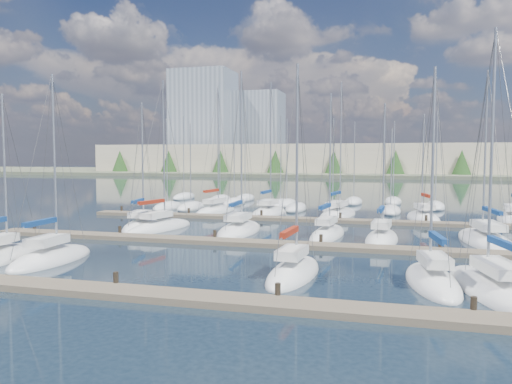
% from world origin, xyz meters
% --- Properties ---
extents(ground, '(400.00, 400.00, 0.00)m').
position_xyz_m(ground, '(0.00, 60.00, 0.00)').
color(ground, '#1A2835').
rests_on(ground, ground).
extents(dock_near, '(44.00, 1.93, 1.10)m').
position_xyz_m(dock_near, '(0.00, 2.01, 0.15)').
color(dock_near, '#6B5E4C').
rests_on(dock_near, ground).
extents(dock_mid, '(44.00, 1.93, 1.10)m').
position_xyz_m(dock_mid, '(0.00, 16.01, 0.15)').
color(dock_mid, '#6B5E4C').
rests_on(dock_mid, ground).
extents(dock_far, '(44.00, 1.93, 1.10)m').
position_xyz_m(dock_far, '(0.00, 30.01, 0.15)').
color(dock_far, '#6B5E4C').
rests_on(dock_far, ground).
extents(sailboat_p, '(4.53, 9.33, 14.97)m').
position_xyz_m(sailboat_p, '(3.37, 34.91, 0.18)').
color(sailboat_p, white).
rests_on(sailboat_p, ground).
extents(sailboat_q, '(4.07, 8.09, 11.35)m').
position_xyz_m(sailboat_q, '(11.94, 34.26, 0.17)').
color(sailboat_q, white).
rests_on(sailboat_q, ground).
extents(sailboat_f, '(4.55, 9.58, 13.14)m').
position_xyz_m(sailboat_f, '(13.46, 6.81, 0.18)').
color(sailboat_f, white).
rests_on(sailboat_f, ground).
extents(sailboat_i, '(4.12, 8.64, 13.64)m').
position_xyz_m(sailboat_i, '(-10.58, 21.08, 0.19)').
color(sailboat_i, white).
rests_on(sailboat_i, ground).
extents(sailboat_o, '(3.42, 8.33, 15.22)m').
position_xyz_m(sailboat_o, '(-4.18, 34.82, 0.19)').
color(sailboat_o, white).
rests_on(sailboat_o, ground).
extents(sailboat_b, '(3.19, 8.01, 10.98)m').
position_xyz_m(sailboat_b, '(-14.38, 6.95, 0.17)').
color(sailboat_b, white).
rests_on(sailboat_b, ground).
extents(sailboat_k, '(3.01, 8.01, 12.09)m').
position_xyz_m(sailboat_k, '(3.95, 21.09, 0.19)').
color(sailboat_k, white).
rests_on(sailboat_k, ground).
extents(sailboat_h, '(3.69, 7.21, 11.83)m').
position_xyz_m(sailboat_h, '(-12.43, 21.27, 0.18)').
color(sailboat_h, white).
rests_on(sailboat_h, ground).
extents(sailboat_n, '(3.61, 8.56, 14.89)m').
position_xyz_m(sailboat_n, '(-10.36, 34.78, 0.20)').
color(sailboat_n, white).
rests_on(sailboat_n, ground).
extents(sailboat_d, '(2.74, 7.36, 12.06)m').
position_xyz_m(sailboat_d, '(3.78, 7.71, 0.19)').
color(sailboat_d, white).
rests_on(sailboat_d, ground).
extents(sailboat_m, '(4.18, 10.14, 13.49)m').
position_xyz_m(sailboat_m, '(15.57, 21.46, 0.17)').
color(sailboat_m, white).
rests_on(sailboat_m, ground).
extents(sailboat_j, '(3.23, 8.61, 14.23)m').
position_xyz_m(sailboat_j, '(-3.50, 21.59, 0.18)').
color(sailboat_j, white).
rests_on(sailboat_j, ground).
extents(sailboat_l, '(2.86, 7.28, 11.09)m').
position_xyz_m(sailboat_l, '(8.14, 20.11, 0.18)').
color(sailboat_l, white).
rests_on(sailboat_l, ground).
extents(sailboat_c, '(2.74, 7.16, 12.11)m').
position_xyz_m(sailboat_c, '(-11.18, 7.49, 0.18)').
color(sailboat_c, white).
rests_on(sailboat_c, ground).
extents(sailboat_e, '(3.27, 7.36, 11.59)m').
position_xyz_m(sailboat_e, '(10.81, 7.74, 0.19)').
color(sailboat_e, white).
rests_on(sailboat_e, ground).
extents(sailboat_r, '(3.95, 9.77, 15.30)m').
position_xyz_m(sailboat_r, '(20.39, 35.62, 0.19)').
color(sailboat_r, white).
rests_on(sailboat_r, ground).
extents(distant_boats, '(36.93, 20.75, 13.30)m').
position_xyz_m(distant_boats, '(-4.34, 43.76, 0.29)').
color(distant_boats, '#9EA0A5').
rests_on(distant_boats, ground).
extents(shoreline, '(400.00, 60.00, 38.00)m').
position_xyz_m(shoreline, '(-13.29, 149.77, 7.44)').
color(shoreline, '#666B51').
rests_on(shoreline, ground).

